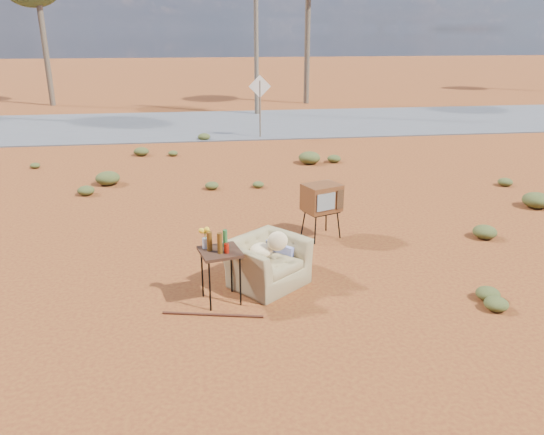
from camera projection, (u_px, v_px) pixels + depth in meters
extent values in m
plane|color=brown|center=(255.00, 300.00, 7.63)|extent=(140.00, 140.00, 0.00)
cube|color=#565659|center=(215.00, 124.00, 21.62)|extent=(140.00, 7.00, 0.04)
imported|color=olive|center=(266.00, 255.00, 7.95)|extent=(1.30, 1.24, 0.96)
ellipsoid|color=beige|center=(261.00, 250.00, 7.93)|extent=(0.35, 0.35, 0.20)
ellipsoid|color=beige|center=(278.00, 241.00, 7.78)|extent=(0.31, 0.15, 0.31)
cube|color=navy|center=(284.00, 255.00, 8.43)|extent=(0.80, 0.84, 0.56)
cube|color=black|center=(321.00, 211.00, 9.76)|extent=(0.69, 0.61, 0.03)
cylinder|color=black|center=(315.00, 230.00, 9.56)|extent=(0.03, 0.03, 0.52)
cylinder|color=black|center=(339.00, 225.00, 9.80)|extent=(0.03, 0.03, 0.52)
cylinder|color=black|center=(303.00, 223.00, 9.89)|extent=(0.03, 0.03, 0.52)
cylinder|color=black|center=(326.00, 219.00, 10.13)|extent=(0.03, 0.03, 0.52)
cube|color=brown|center=(322.00, 198.00, 9.67)|extent=(0.78, 0.70, 0.49)
cube|color=slate|center=(326.00, 202.00, 9.42)|extent=(0.36, 0.16, 0.31)
cube|color=#472D19|center=(340.00, 199.00, 9.56)|extent=(0.14, 0.07, 0.35)
cube|color=#321C12|center=(220.00, 252.00, 7.35)|extent=(0.65, 0.65, 0.04)
cylinder|color=black|center=(210.00, 286.00, 7.21)|extent=(0.03, 0.03, 0.76)
cylinder|color=black|center=(240.00, 281.00, 7.36)|extent=(0.03, 0.03, 0.76)
cylinder|color=black|center=(202.00, 273.00, 7.60)|extent=(0.03, 0.03, 0.76)
cylinder|color=black|center=(231.00, 268.00, 7.74)|extent=(0.03, 0.03, 0.76)
cylinder|color=#54310E|center=(209.00, 241.00, 7.30)|extent=(0.08, 0.08, 0.28)
cylinder|color=#54310E|center=(220.00, 243.00, 7.21)|extent=(0.07, 0.07, 0.30)
cylinder|color=#285D27|center=(225.00, 238.00, 7.43)|extent=(0.07, 0.07, 0.26)
cylinder|color=red|center=(227.00, 248.00, 7.25)|extent=(0.07, 0.07, 0.14)
cylinder|color=silver|center=(205.00, 243.00, 7.41)|extent=(0.09, 0.09, 0.15)
ellipsoid|color=gold|center=(205.00, 232.00, 7.35)|extent=(0.17, 0.17, 0.13)
cylinder|color=#4E1E15|center=(213.00, 315.00, 7.20)|extent=(1.36, 0.34, 0.04)
cylinder|color=brown|center=(260.00, 110.00, 18.68)|extent=(0.06, 0.06, 2.00)
cube|color=silver|center=(260.00, 86.00, 18.42)|extent=(0.78, 0.04, 0.78)
cylinder|color=brown|center=(45.00, 44.00, 26.10)|extent=(0.28, 0.28, 6.00)
cylinder|color=brown|center=(307.00, 33.00, 26.70)|extent=(0.28, 0.28, 7.00)
cylinder|color=brown|center=(256.00, 21.00, 22.87)|extent=(0.20, 0.20, 8.00)
ellipsoid|color=#474C21|center=(485.00, 232.00, 9.86)|extent=(0.44, 0.44, 0.24)
ellipsoid|color=#474C21|center=(108.00, 178.00, 13.24)|extent=(0.60, 0.60, 0.33)
ellipsoid|color=#474C21|center=(505.00, 182.00, 13.15)|extent=(0.36, 0.36, 0.20)
ellipsoid|color=#474C21|center=(334.00, 159.00, 15.47)|extent=(0.40, 0.40, 0.22)
ellipsoid|color=#474C21|center=(173.00, 153.00, 16.27)|extent=(0.30, 0.30, 0.17)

